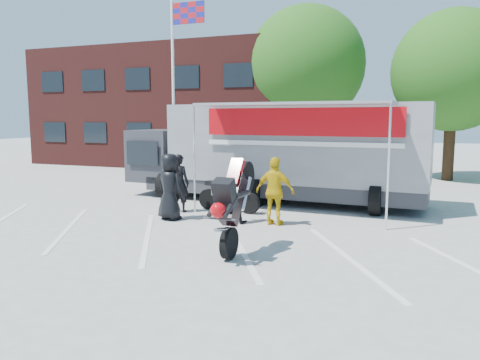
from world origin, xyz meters
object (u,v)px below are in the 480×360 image
Objects in this scene: tree_mid at (453,71)px; parked_motorcycle at (229,211)px; spectator_hivis at (275,191)px; spectator_leather_b at (179,183)px; tree_left at (306,65)px; spectator_leather_c at (233,194)px; stunt_bike_rider at (242,250)px; spectator_leather_a at (170,187)px; flagpole at (178,67)px; transporter_truck at (280,202)px.

parked_motorcycle is (-6.57, -10.43, -4.94)m from tree_mid.
spectator_leather_b is at bearing -7.33° from spectator_hivis.
tree_left is 12.95m from spectator_leather_b.
tree_mid is 13.82m from spectator_leather_c.
spectator_leather_b reaches higher than stunt_bike_rider.
spectator_leather_c is at bearing -84.88° from tree_left.
tree_left is 13.69m from spectator_hivis.
tree_left is 13.72m from spectator_leather_c.
tree_left is at bearing -76.95° from spectator_leather_a.
spectator_leather_b is at bearing -125.74° from tree_mid.
spectator_leather_c is (5.39, -6.82, -4.25)m from flagpole.
parked_motorcycle is (4.67, -5.43, -5.05)m from flagpole.
stunt_bike_rider is 1.22× the size of spectator_leather_b.
spectator_leather_b is 0.97× the size of spectator_hivis.
parked_motorcycle is 1.76m from spectator_leather_c.
flagpole is at bearing -61.30° from spectator_leather_b.
tree_left is at bearing 171.87° from tree_mid.
spectator_hivis is (2.95, 0.44, -0.02)m from spectator_leather_a.
spectator_leather_c is at bearing -92.17° from transporter_truck.
flagpole reaches higher than spectator_leather_b.
stunt_bike_rider is at bearing 109.07° from spectator_leather_c.
tree_mid reaches higher than stunt_bike_rider.
flagpole is at bearing -41.98° from spectator_hivis.
parked_motorcycle is 1.18× the size of spectator_hivis.
spectator_leather_a reaches higher than stunt_bike_rider.
tree_left is 4.73× the size of spectator_hivis.
tree_mid reaches higher than spectator_leather_b.
tree_mid is 0.74× the size of transporter_truck.
spectator_leather_b is 1.10× the size of spectator_leather_c.
parked_motorcycle is at bearing 116.80° from stunt_bike_rider.
spectator_leather_b is (-2.38, -2.79, 0.89)m from transporter_truck.
stunt_bike_rider is 2.75m from spectator_hivis.
spectator_leather_a is 1.16× the size of spectator_leather_c.
tree_left is at bearing 98.82° from stunt_bike_rider.
spectator_hivis reaches higher than stunt_bike_rider.
transporter_truck is 5.85× the size of spectator_leather_b.
spectator_leather_a reaches higher than transporter_truck.
flagpole is 0.77× the size of transporter_truck.
tree_mid reaches higher than transporter_truck.
flagpole is 4.38× the size of spectator_hivis.
spectator_leather_c is 0.88× the size of spectator_hivis.
transporter_truck is 3.67m from spectator_leather_c.
spectator_hivis reaches higher than spectator_leather_b.
spectator_hivis is (1.87, -1.23, 0.91)m from parked_motorcycle.
parked_motorcycle is 0.99× the size of stunt_bike_rider.
transporter_truck is at bearing -72.32° from spectator_hivis.
spectator_hivis is at bearing -179.69° from spectator_leather_c.
tree_left is 4.87× the size of spectator_leather_b.
spectator_leather_c is (0.72, -1.39, 0.81)m from parked_motorcycle.
spectator_leather_c is at bearing -116.35° from tree_mid.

